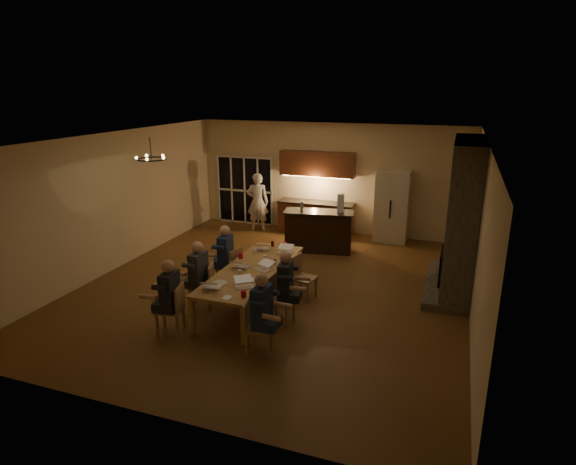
% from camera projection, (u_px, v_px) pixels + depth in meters
% --- Properties ---
extents(floor, '(9.00, 9.00, 0.00)m').
position_uv_depth(floor, '(274.00, 287.00, 10.47)').
color(floor, brown).
rests_on(floor, ground).
extents(back_wall, '(8.00, 0.04, 3.20)m').
position_uv_depth(back_wall, '(329.00, 178.00, 14.07)').
color(back_wall, '#C7B78D').
rests_on(back_wall, ground).
extents(left_wall, '(0.04, 9.00, 3.20)m').
position_uv_depth(left_wall, '(114.00, 201.00, 11.28)').
color(left_wall, '#C7B78D').
rests_on(left_wall, ground).
extents(right_wall, '(0.04, 9.00, 3.20)m').
position_uv_depth(right_wall, '(480.00, 236.00, 8.71)').
color(right_wall, '#C7B78D').
rests_on(right_wall, ground).
extents(ceiling, '(8.00, 9.00, 0.04)m').
position_uv_depth(ceiling, '(273.00, 138.00, 9.52)').
color(ceiling, white).
rests_on(ceiling, back_wall).
extents(french_doors, '(1.86, 0.08, 2.10)m').
position_uv_depth(french_doors, '(245.00, 191.00, 15.05)').
color(french_doors, black).
rests_on(french_doors, ground).
extents(fireplace, '(0.58, 2.50, 3.20)m').
position_uv_depth(fireplace, '(462.00, 218.00, 9.90)').
color(fireplace, '#675E50').
rests_on(fireplace, ground).
extents(kitchenette, '(2.24, 0.68, 2.40)m').
position_uv_depth(kitchenette, '(316.00, 193.00, 13.99)').
color(kitchenette, maroon).
rests_on(kitchenette, ground).
extents(refrigerator, '(0.90, 0.68, 2.00)m').
position_uv_depth(refrigerator, '(392.00, 206.00, 13.31)').
color(refrigerator, beige).
rests_on(refrigerator, ground).
extents(dining_table, '(1.10, 3.16, 0.75)m').
position_uv_depth(dining_table, '(253.00, 286.00, 9.59)').
color(dining_table, tan).
rests_on(dining_table, ground).
extents(bar_island, '(1.90, 0.98, 1.08)m').
position_uv_depth(bar_island, '(319.00, 231.00, 12.62)').
color(bar_island, black).
rests_on(bar_island, ground).
extents(chair_left_near, '(0.53, 0.53, 0.89)m').
position_uv_depth(chair_left_near, '(170.00, 309.00, 8.45)').
color(chair_left_near, '#A58652').
rests_on(chair_left_near, ground).
extents(chair_left_mid, '(0.55, 0.55, 0.89)m').
position_uv_depth(chair_left_mid, '(202.00, 286.00, 9.43)').
color(chair_left_mid, '#A58652').
rests_on(chair_left_mid, ground).
extents(chair_left_far, '(0.50, 0.50, 0.89)m').
position_uv_depth(chair_left_far, '(229.00, 267.00, 10.39)').
color(chair_left_far, '#A58652').
rests_on(chair_left_far, ground).
extents(chair_right_near, '(0.53, 0.53, 0.89)m').
position_uv_depth(chair_right_near, '(259.00, 327.00, 7.84)').
color(chair_right_near, '#A58652').
rests_on(chair_right_near, ground).
extents(chair_right_mid, '(0.47, 0.47, 0.89)m').
position_uv_depth(chair_right_mid, '(281.00, 300.00, 8.82)').
color(chair_right_mid, '#A58652').
rests_on(chair_right_mid, ground).
extents(chair_right_far, '(0.52, 0.52, 0.89)m').
position_uv_depth(chair_right_far, '(304.00, 278.00, 9.83)').
color(chair_right_far, '#A58652').
rests_on(chair_right_far, ground).
extents(person_left_near, '(0.66, 0.66, 1.38)m').
position_uv_depth(person_left_near, '(170.00, 298.00, 8.33)').
color(person_left_near, '#22262C').
rests_on(person_left_near, ground).
extents(person_right_near, '(0.63, 0.63, 1.38)m').
position_uv_depth(person_right_near, '(262.00, 313.00, 7.76)').
color(person_right_near, navy).
rests_on(person_right_near, ground).
extents(person_left_mid, '(0.62, 0.62, 1.38)m').
position_uv_depth(person_left_mid, '(199.00, 275.00, 9.30)').
color(person_left_mid, '#373D41').
rests_on(person_left_mid, ground).
extents(person_right_mid, '(0.68, 0.68, 1.38)m').
position_uv_depth(person_right_mid, '(285.00, 287.00, 8.77)').
color(person_right_mid, '#22262C').
rests_on(person_right_mid, ground).
extents(person_left_far, '(0.66, 0.66, 1.38)m').
position_uv_depth(person_left_far, '(226.00, 256.00, 10.33)').
color(person_left_far, navy).
rests_on(person_left_far, ground).
extents(standing_person, '(0.73, 0.58, 1.76)m').
position_uv_depth(standing_person, '(258.00, 202.00, 14.31)').
color(standing_person, silver).
rests_on(standing_person, ground).
extents(chandelier, '(0.62, 0.62, 0.03)m').
position_uv_depth(chandelier, '(151.00, 159.00, 9.93)').
color(chandelier, black).
rests_on(chandelier, ceiling).
extents(laptop_a, '(0.36, 0.33, 0.23)m').
position_uv_depth(laptop_a, '(212.00, 281.00, 8.57)').
color(laptop_a, silver).
rests_on(laptop_a, dining_table).
extents(laptop_b, '(0.42, 0.42, 0.23)m').
position_uv_depth(laptop_b, '(245.00, 282.00, 8.56)').
color(laptop_b, silver).
rests_on(laptop_b, dining_table).
extents(laptop_c, '(0.33, 0.30, 0.23)m').
position_uv_depth(laptop_c, '(241.00, 261.00, 9.54)').
color(laptop_c, silver).
rests_on(laptop_c, dining_table).
extents(laptop_d, '(0.40, 0.38, 0.23)m').
position_uv_depth(laptop_d, '(263.00, 265.00, 9.36)').
color(laptop_d, silver).
rests_on(laptop_d, dining_table).
extents(laptop_e, '(0.37, 0.33, 0.23)m').
position_uv_depth(laptop_e, '(262.00, 244.00, 10.57)').
color(laptop_e, silver).
rests_on(laptop_e, dining_table).
extents(laptop_f, '(0.32, 0.28, 0.23)m').
position_uv_depth(laptop_f, '(284.00, 249.00, 10.29)').
color(laptop_f, silver).
rests_on(laptop_f, dining_table).
extents(mug_front, '(0.08, 0.08, 0.10)m').
position_uv_depth(mug_front, '(240.00, 272.00, 9.16)').
color(mug_front, white).
rests_on(mug_front, dining_table).
extents(mug_mid, '(0.07, 0.07, 0.10)m').
position_uv_depth(mug_mid, '(265.00, 258.00, 9.94)').
color(mug_mid, white).
rests_on(mug_mid, dining_table).
extents(mug_back, '(0.09, 0.09, 0.10)m').
position_uv_depth(mug_back, '(255.00, 252.00, 10.30)').
color(mug_back, white).
rests_on(mug_back, dining_table).
extents(redcup_near, '(0.09, 0.09, 0.12)m').
position_uv_depth(redcup_near, '(244.00, 294.00, 8.19)').
color(redcup_near, '#B00B1E').
rests_on(redcup_near, dining_table).
extents(redcup_mid, '(0.09, 0.09, 0.12)m').
position_uv_depth(redcup_mid, '(241.00, 256.00, 10.01)').
color(redcup_mid, '#B00B1E').
rests_on(redcup_mid, dining_table).
extents(redcup_far, '(0.10, 0.10, 0.12)m').
position_uv_depth(redcup_far, '(285.00, 245.00, 10.71)').
color(redcup_far, '#B00B1E').
rests_on(redcup_far, dining_table).
extents(can_silver, '(0.06, 0.06, 0.12)m').
position_uv_depth(can_silver, '(242.00, 278.00, 8.86)').
color(can_silver, '#B2B2B7').
rests_on(can_silver, dining_table).
extents(can_cola, '(0.07, 0.07, 0.12)m').
position_uv_depth(can_cola, '(272.00, 244.00, 10.78)').
color(can_cola, '#3F0F0C').
rests_on(can_cola, dining_table).
extents(can_right, '(0.06, 0.06, 0.12)m').
position_uv_depth(can_right, '(275.00, 262.00, 9.68)').
color(can_right, '#B2B2B7').
rests_on(can_right, dining_table).
extents(plate_near, '(0.26, 0.26, 0.02)m').
position_uv_depth(plate_near, '(257.00, 280.00, 8.91)').
color(plate_near, white).
rests_on(plate_near, dining_table).
extents(plate_left, '(0.28, 0.28, 0.02)m').
position_uv_depth(plate_left, '(220.00, 283.00, 8.76)').
color(plate_left, white).
rests_on(plate_left, dining_table).
extents(plate_far, '(0.24, 0.24, 0.02)m').
position_uv_depth(plate_far, '(284.00, 259.00, 10.00)').
color(plate_far, white).
rests_on(plate_far, dining_table).
extents(notepad, '(0.14, 0.20, 0.01)m').
position_uv_depth(notepad, '(227.00, 298.00, 8.17)').
color(notepad, white).
rests_on(notepad, dining_table).
extents(bar_bottle, '(0.08, 0.08, 0.24)m').
position_uv_depth(bar_bottle, '(302.00, 206.00, 12.49)').
color(bar_bottle, '#99999E').
rests_on(bar_bottle, bar_island).
extents(bar_blender, '(0.15, 0.15, 0.47)m').
position_uv_depth(bar_blender, '(341.00, 203.00, 12.30)').
color(bar_blender, silver).
rests_on(bar_blender, bar_island).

